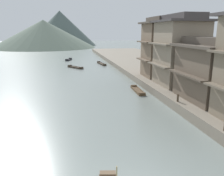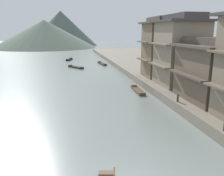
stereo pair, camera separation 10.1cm
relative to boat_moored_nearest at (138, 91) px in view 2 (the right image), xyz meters
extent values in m
cube|color=slate|center=(10.25, 10.92, 0.34)|extent=(18.00, 110.00, 0.93)
cube|color=brown|center=(-7.04, -17.46, 0.22)|extent=(0.89, 0.50, 0.22)
cube|color=brown|center=(0.00, 0.00, -0.03)|extent=(1.03, 4.50, 0.20)
cube|color=brown|center=(0.08, 2.08, 0.16)|extent=(0.79, 0.39, 0.18)
cube|color=brown|center=(-0.08, -2.08, 0.16)|extent=(0.79, 0.39, 0.18)
cube|color=brown|center=(-0.39, 0.01, 0.11)|extent=(0.23, 3.97, 0.08)
cube|color=brown|center=(0.39, -0.01, 0.11)|extent=(0.23, 3.97, 0.08)
cube|color=#33281E|center=(-0.81, 26.44, -0.01)|extent=(1.51, 5.62, 0.23)
cube|color=#33281E|center=(-1.15, 29.05, 0.21)|extent=(0.77, 0.45, 0.21)
cube|color=#33281E|center=(-0.48, 23.83, 0.21)|extent=(0.77, 0.45, 0.21)
cube|color=#33281E|center=(-1.18, 26.39, 0.14)|extent=(0.72, 5.03, 0.08)
cube|color=#33281E|center=(-0.45, 26.49, 0.14)|extent=(0.72, 5.03, 0.08)
cube|color=#232326|center=(-8.46, 35.96, 0.02)|extent=(1.92, 3.50, 0.29)
cube|color=#232326|center=(-8.96, 34.49, 0.29)|extent=(0.85, 0.59, 0.26)
cube|color=#232326|center=(-7.95, 37.43, 0.29)|extent=(0.85, 0.59, 0.26)
cube|color=#232326|center=(-8.09, 35.84, 0.20)|extent=(1.02, 2.78, 0.08)
cube|color=#232326|center=(-8.83, 36.09, 0.20)|extent=(1.02, 2.78, 0.08)
cube|color=#33281E|center=(-7.20, 21.86, -0.01)|extent=(3.28, 4.28, 0.24)
cube|color=#33281E|center=(-6.02, 20.09, 0.22)|extent=(0.88, 0.76, 0.22)
cube|color=#33281E|center=(-8.38, 23.62, 0.22)|extent=(0.88, 0.76, 0.22)
cube|color=#33281E|center=(-6.85, 22.09, 0.15)|extent=(2.31, 3.40, 0.08)
cube|color=#33281E|center=(-7.54, 21.62, 0.15)|extent=(2.31, 3.40, 0.08)
cube|color=brown|center=(4.81, -7.82, 3.40)|extent=(4.39, 6.41, 5.20)
cube|color=#4D4135|center=(2.27, -7.82, 3.40)|extent=(0.70, 6.41, 0.16)
cube|color=#4C4238|center=(4.81, -7.82, 6.12)|extent=(5.29, 7.31, 0.24)
cube|color=#4C4238|center=(4.81, -7.82, 6.59)|extent=(2.64, 7.31, 0.70)
cube|color=gray|center=(5.11, -0.91, 4.70)|extent=(5.00, 5.66, 7.80)
cube|color=#6E6151|center=(2.27, -0.91, 3.40)|extent=(0.70, 5.66, 0.16)
cube|color=#6E6151|center=(2.27, -0.91, 6.00)|extent=(0.70, 5.66, 0.16)
cube|color=#3D3838|center=(5.11, -0.91, 8.72)|extent=(5.90, 6.56, 0.24)
cube|color=#3D3838|center=(5.11, -0.91, 9.19)|extent=(3.00, 6.56, 0.70)
cube|color=#75604C|center=(4.71, 4.94, 4.70)|extent=(4.18, 4.58, 7.80)
cube|color=brown|center=(2.27, 4.94, 3.40)|extent=(0.70, 4.58, 0.16)
cube|color=brown|center=(2.27, 4.94, 6.00)|extent=(0.70, 4.58, 0.16)
cube|color=#4C4238|center=(4.71, 4.94, 8.72)|extent=(5.08, 5.48, 0.24)
cube|color=#4C4238|center=(4.71, 4.94, 9.19)|extent=(2.51, 5.48, 0.70)
cylinder|color=#473828|center=(1.60, -7.92, 1.17)|extent=(0.20, 0.20, 0.74)
cone|color=#5B6B5B|center=(-19.50, 91.62, 6.48)|extent=(49.88, 49.88, 13.23)
cone|color=#4C5B56|center=(-11.90, 109.15, 9.39)|extent=(40.17, 40.17, 19.04)
camera|label=1|loc=(-8.84, -27.89, 7.44)|focal=36.94mm
camera|label=2|loc=(-8.74, -27.91, 7.44)|focal=36.94mm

